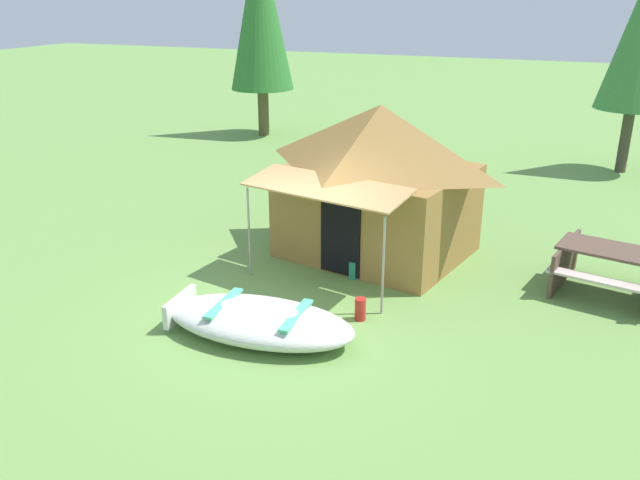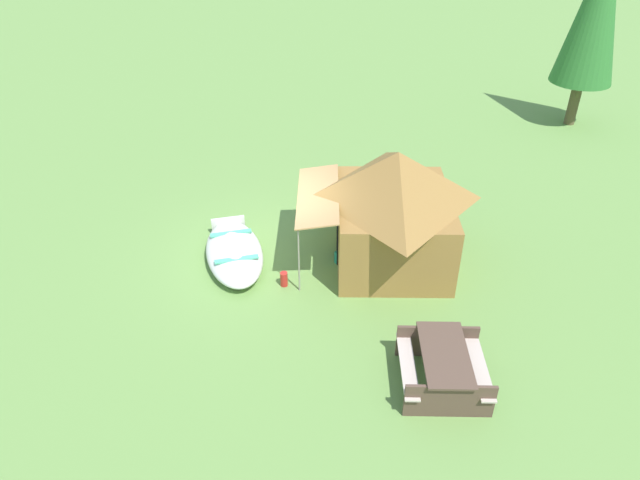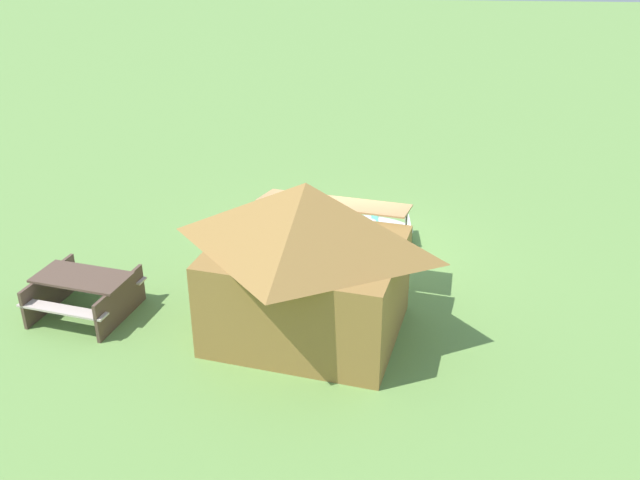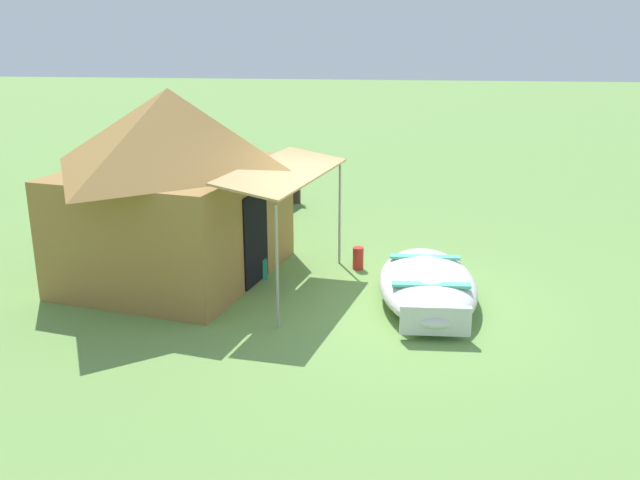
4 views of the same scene
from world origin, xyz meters
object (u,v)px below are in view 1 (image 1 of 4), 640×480
(canvas_cabin_tent, at_px, (378,179))
(pine_tree_back_left, at_px, (260,9))
(beached_rowboat, at_px, (259,321))
(fuel_can, at_px, (360,309))
(cooler_box, at_px, (362,267))
(picnic_table, at_px, (611,266))

(canvas_cabin_tent, height_order, pine_tree_back_left, pine_tree_back_left)
(beached_rowboat, relative_size, fuel_can, 8.23)
(canvas_cabin_tent, distance_m, fuel_can, 2.93)
(fuel_can, distance_m, pine_tree_back_left, 13.80)
(beached_rowboat, height_order, canvas_cabin_tent, canvas_cabin_tent)
(canvas_cabin_tent, bearing_deg, cooler_box, -85.32)
(pine_tree_back_left, bearing_deg, cooler_box, -55.24)
(beached_rowboat, height_order, cooler_box, beached_rowboat)
(beached_rowboat, xyz_separation_m, cooler_box, (0.66, 2.50, -0.09))
(beached_rowboat, xyz_separation_m, pine_tree_back_left, (-6.04, 12.16, 3.70))
(picnic_table, distance_m, fuel_can, 4.11)
(beached_rowboat, height_order, picnic_table, picnic_table)
(cooler_box, distance_m, pine_tree_back_left, 12.35)
(picnic_table, xyz_separation_m, fuel_can, (-3.36, -2.35, -0.30))
(picnic_table, relative_size, fuel_can, 5.60)
(beached_rowboat, distance_m, cooler_box, 2.59)
(canvas_cabin_tent, xyz_separation_m, picnic_table, (3.94, -0.25, -0.94))
(pine_tree_back_left, bearing_deg, fuel_can, -57.20)
(picnic_table, height_order, cooler_box, picnic_table)
(beached_rowboat, xyz_separation_m, fuel_can, (1.15, 1.00, -0.07))
(picnic_table, xyz_separation_m, pine_tree_back_left, (-10.55, 8.81, 3.48))
(beached_rowboat, bearing_deg, cooler_box, 75.24)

